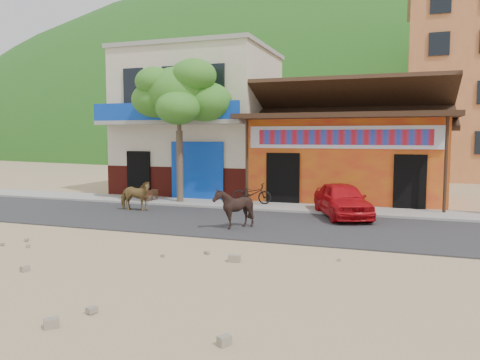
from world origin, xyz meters
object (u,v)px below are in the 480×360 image
at_px(scooter, 252,193).
at_px(cafe_chair_left, 152,190).
at_px(cow_dark, 234,208).
at_px(cow_tan, 135,196).
at_px(tree, 179,131).
at_px(cafe_chair_right, 146,191).
at_px(red_car, 342,200).

xyz_separation_m(scooter, cafe_chair_left, (-4.50, -0.31, -0.00)).
bearing_deg(cow_dark, cafe_chair_left, -139.35).
xyz_separation_m(cow_tan, scooter, (3.83, 2.73, -0.08)).
distance_m(cow_tan, cow_dark, 5.15).
xyz_separation_m(cow_dark, scooter, (-0.91, 4.72, -0.13)).
xyz_separation_m(cow_tan, cafe_chair_left, (-0.67, 2.43, -0.08)).
distance_m(tree, cafe_chair_left, 2.93).
relative_size(tree, cafe_chair_left, 7.09).
relative_size(tree, cow_dark, 4.73).
bearing_deg(scooter, cafe_chair_right, 94.51).
xyz_separation_m(cafe_chair_left, cafe_chair_right, (0.00, -0.48, 0.01)).
bearing_deg(cafe_chair_right, cow_tan, -75.57).
bearing_deg(cafe_chair_left, scooter, 21.89).
relative_size(cow_tan, cow_dark, 1.09).
bearing_deg(cafe_chair_left, cow_tan, -56.63).
xyz_separation_m(tree, scooter, (3.10, 0.37, -2.58)).
relative_size(cow_tan, red_car, 0.38).
relative_size(cow_dark, cafe_chair_left, 1.50).
height_order(cow_tan, cafe_chair_right, cow_tan).
height_order(cow_dark, scooter, cow_dark).
bearing_deg(scooter, cow_tan, 120.14).
relative_size(cow_tan, scooter, 0.85).
distance_m(cafe_chair_left, cafe_chair_right, 0.48).
xyz_separation_m(red_car, cafe_chair_right, (-8.33, 0.71, -0.09)).
bearing_deg(tree, cow_dark, -47.32).
relative_size(cafe_chair_left, cafe_chair_right, 0.97).
distance_m(cow_dark, cafe_chair_right, 6.70).
xyz_separation_m(scooter, cafe_chair_right, (-4.50, -0.78, 0.01)).
distance_m(tree, scooter, 4.05).
height_order(cow_dark, red_car, cow_dark).
distance_m(cow_dark, scooter, 4.81).
relative_size(red_car, cafe_chair_left, 4.24).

